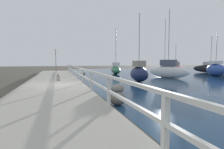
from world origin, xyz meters
TOP-DOWN VIEW (x-y plane):
  - ground_plane at (0.00, 0.00)m, footprint 120.00×120.00m
  - dock_walkway at (0.00, 0.00)m, footprint 4.01×36.00m
  - railing at (1.90, -0.00)m, footprint 0.10×32.50m
  - boulder_upstream at (2.66, -5.24)m, footprint 0.70×0.63m
  - boulder_near_dock at (3.62, -2.60)m, footprint 0.69×0.62m
  - boulder_downstream at (3.57, -2.00)m, footprint 0.44×0.40m
  - boulder_water_edge at (3.48, 10.88)m, footprint 0.62×0.56m
  - mooring_bollard at (0.31, 2.08)m, footprint 0.26×0.26m
  - dock_lamp at (0.08, 12.79)m, footprint 0.24×0.24m
  - sailboat_red at (21.02, 15.08)m, footprint 1.47×3.71m
  - sailboat_navy at (7.31, 2.25)m, footprint 1.71×3.38m
  - sailboat_white at (12.05, 4.57)m, footprint 2.85×4.74m
  - sailboat_black at (23.59, 9.76)m, footprint 2.70×5.70m
  - sailboat_green at (8.48, 12.27)m, footprint 2.45×5.85m
  - sailboat_orange at (15.73, 10.71)m, footprint 2.60×5.90m
  - sailboat_blue at (19.33, 4.98)m, footprint 2.48×3.61m

SIDE VIEW (x-z plane):
  - ground_plane at x=0.00m, z-range 0.00..0.00m
  - dock_walkway at x=0.00m, z-range 0.00..0.31m
  - boulder_downstream at x=3.57m, z-range 0.00..0.33m
  - boulder_water_edge at x=3.48m, z-range 0.00..0.47m
  - boulder_near_dock at x=3.62m, z-range 0.00..0.52m
  - boulder_upstream at x=2.66m, z-range 0.00..0.53m
  - mooring_bollard at x=0.31m, z-range 0.30..0.89m
  - sailboat_green at x=8.48m, z-range -2.69..4.04m
  - sailboat_orange at x=15.73m, z-range -3.38..4.73m
  - sailboat_red at x=21.02m, z-range -1.77..3.19m
  - sailboat_black at x=23.59m, z-range -2.17..3.65m
  - sailboat_navy at x=7.31m, z-range -2.26..3.83m
  - sailboat_white at x=12.05m, z-range -2.95..4.59m
  - sailboat_blue at x=19.33m, z-range -1.88..3.55m
  - railing at x=1.90m, z-range 0.50..1.56m
  - dock_lamp at x=0.08m, z-range 0.99..4.24m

